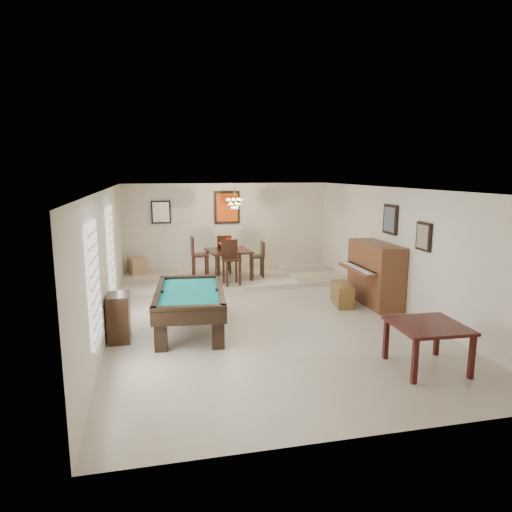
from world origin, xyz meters
name	(u,v)px	position (x,y,z in m)	size (l,w,h in m)	color
ground_plane	(262,316)	(0.00, 0.00, -0.01)	(6.00, 9.00, 0.02)	beige
wall_back	(227,228)	(0.00, 4.50, 1.30)	(6.00, 0.04, 2.60)	silver
wall_front	(361,327)	(0.00, -4.50, 1.30)	(6.00, 0.04, 2.60)	silver
wall_left	(107,260)	(-3.00, 0.00, 1.30)	(0.04, 9.00, 2.60)	silver
wall_right	(398,249)	(3.00, 0.00, 1.30)	(0.04, 9.00, 2.60)	silver
ceiling	(263,189)	(0.00, 0.00, 2.60)	(6.00, 9.00, 0.04)	white
dining_step	(235,278)	(0.00, 3.25, 0.06)	(6.00, 2.50, 0.12)	beige
window_left_front	(94,283)	(-2.97, -2.20, 1.40)	(0.06, 1.00, 1.70)	white
window_left_rear	(111,250)	(-2.97, 0.60, 1.40)	(0.06, 1.00, 1.70)	white
pool_table	(190,311)	(-1.52, -0.57, 0.38)	(1.23, 2.27, 0.76)	black
square_table	(427,346)	(1.82, -3.02, 0.35)	(1.01, 1.01, 0.70)	black
upright_piano	(369,274)	(2.52, 0.34, 0.69)	(0.92, 1.65, 1.38)	brown
piano_bench	(342,294)	(1.92, 0.39, 0.24)	(0.34, 0.87, 0.48)	brown
apothecary_chest	(119,318)	(-2.78, -0.80, 0.42)	(0.37, 0.56, 0.84)	black
dining_table	(229,262)	(-0.20, 3.00, 0.56)	(1.07, 1.07, 0.89)	black
flower_vase	(228,241)	(-0.20, 3.00, 1.12)	(0.13, 0.13, 0.22)	#9D130D
dining_chair_south	(232,263)	(-0.25, 2.29, 0.68)	(0.42, 0.42, 1.12)	black
dining_chair_north	(224,254)	(-0.22, 3.75, 0.66)	(0.40, 0.40, 1.07)	black
dining_chair_west	(200,258)	(-0.97, 2.96, 0.70)	(0.43, 0.43, 1.16)	black
dining_chair_east	(257,259)	(0.56, 2.99, 0.60)	(0.36, 0.36, 0.97)	black
corner_bench	(137,266)	(-2.62, 4.12, 0.35)	(0.40, 0.50, 0.45)	tan
chandelier	(234,200)	(0.00, 3.20, 2.20)	(0.44, 0.44, 0.60)	#FFE5B2
back_painting	(227,207)	(0.00, 4.46, 1.90)	(0.75, 0.06, 0.95)	#D84C14
back_mirror	(161,212)	(-1.90, 4.46, 1.80)	(0.55, 0.06, 0.65)	white
right_picture_upper	(390,219)	(2.96, 0.30, 1.90)	(0.06, 0.55, 0.65)	slate
right_picture_lower	(424,237)	(2.96, -1.00, 1.70)	(0.06, 0.45, 0.55)	gray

